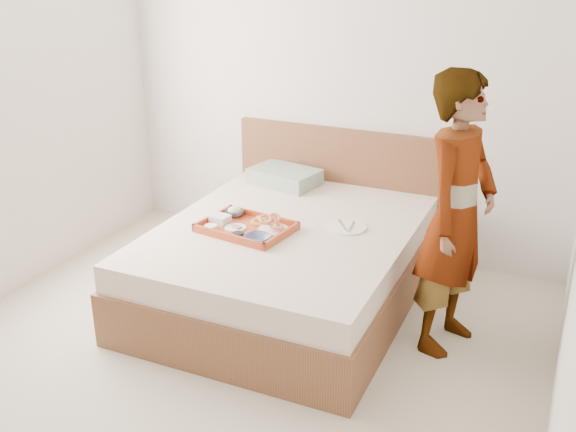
% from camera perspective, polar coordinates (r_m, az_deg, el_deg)
% --- Properties ---
extents(ground, '(3.50, 4.00, 0.01)m').
position_cam_1_polar(ground, '(3.81, -6.90, -13.65)').
color(ground, beige).
rests_on(ground, ground).
extents(wall_back, '(3.50, 0.01, 2.60)m').
position_cam_1_polar(wall_back, '(4.99, 4.39, 11.50)').
color(wall_back, silver).
rests_on(wall_back, ground).
extents(bed, '(1.65, 2.00, 0.53)m').
position_cam_1_polar(bed, '(4.42, -0.06, -4.07)').
color(bed, brown).
rests_on(bed, ground).
extents(headboard, '(1.65, 0.06, 0.95)m').
position_cam_1_polar(headboard, '(5.17, 4.37, 2.39)').
color(headboard, brown).
rests_on(headboard, ground).
extents(pillow, '(0.55, 0.43, 0.12)m').
position_cam_1_polar(pillow, '(5.06, -0.29, 3.40)').
color(pillow, '#9CB19D').
rests_on(pillow, bed).
extents(tray, '(0.61, 0.48, 0.05)m').
position_cam_1_polar(tray, '(4.25, -3.60, -0.92)').
color(tray, '#B1491F').
rests_on(tray, bed).
extents(prawn_plate, '(0.22, 0.22, 0.01)m').
position_cam_1_polar(prawn_plate, '(4.21, -1.25, -1.18)').
color(prawn_plate, white).
rests_on(prawn_plate, tray).
extents(navy_bowl_big, '(0.18, 0.18, 0.04)m').
position_cam_1_polar(navy_bowl_big, '(4.06, -2.61, -1.93)').
color(navy_bowl_big, '#171A43').
rests_on(navy_bowl_big, tray).
extents(sauce_dish, '(0.09, 0.09, 0.03)m').
position_cam_1_polar(sauce_dish, '(4.12, -4.29, -1.68)').
color(sauce_dish, black).
rests_on(sauce_dish, tray).
extents(meat_plate, '(0.16, 0.16, 0.01)m').
position_cam_1_polar(meat_plate, '(4.25, -4.53, -1.01)').
color(meat_plate, white).
rests_on(meat_plate, tray).
extents(bread_plate, '(0.15, 0.15, 0.01)m').
position_cam_1_polar(bread_plate, '(4.34, -2.40, -0.48)').
color(bread_plate, orange).
rests_on(bread_plate, tray).
extents(salad_bowl, '(0.14, 0.14, 0.04)m').
position_cam_1_polar(salad_bowl, '(4.45, -4.61, 0.24)').
color(salad_bowl, '#171A43').
rests_on(salad_bowl, tray).
extents(plastic_tub, '(0.13, 0.11, 0.05)m').
position_cam_1_polar(plastic_tub, '(4.35, -5.85, -0.25)').
color(plastic_tub, silver).
rests_on(plastic_tub, tray).
extents(cheese_round, '(0.09, 0.09, 0.03)m').
position_cam_1_polar(cheese_round, '(4.25, -6.64, -0.98)').
color(cheese_round, white).
rests_on(cheese_round, tray).
extents(dinner_plate, '(0.32, 0.32, 0.01)m').
position_cam_1_polar(dinner_plate, '(4.30, 5.07, -0.97)').
color(dinner_plate, white).
rests_on(dinner_plate, bed).
extents(person, '(0.53, 0.68, 1.64)m').
position_cam_1_polar(person, '(3.84, 14.27, 0.04)').
color(person, silver).
rests_on(person, ground).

